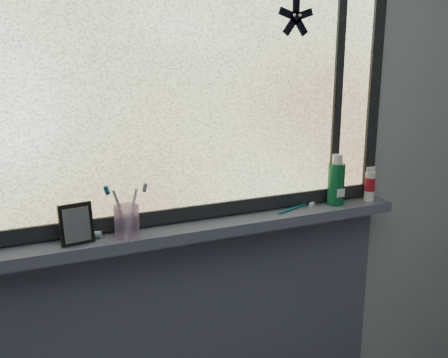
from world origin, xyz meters
name	(u,v)px	position (x,y,z in m)	size (l,w,h in m)	color
wall_back	(188,155)	(0.00, 1.30, 1.25)	(3.00, 0.01, 2.50)	#9EA3A8
windowsill	(197,230)	(0.00, 1.23, 1.00)	(1.62, 0.14, 0.04)	#4A4E62
sill_apron	(193,351)	(0.00, 1.29, 0.49)	(1.62, 0.02, 0.98)	#4A4E62
window_pane	(189,74)	(0.00, 1.28, 1.53)	(1.50, 0.01, 1.00)	silver
frame_bottom	(192,212)	(0.00, 1.28, 1.05)	(1.60, 0.03, 0.05)	black
frame_right	(374,71)	(0.78, 1.28, 1.53)	(0.05, 0.03, 1.10)	black
frame_mullion	(338,72)	(0.60, 1.28, 1.53)	(0.04, 0.03, 1.00)	black
starfish_sticker	(296,17)	(0.40, 1.27, 1.72)	(0.15, 0.02, 0.15)	black
vanity_mirror	(76,224)	(-0.41, 1.21, 1.08)	(0.10, 0.05, 0.13)	black
toothpaste_tube	(85,235)	(-0.38, 1.24, 1.03)	(0.17, 0.04, 0.03)	silver
toothbrush_cup	(127,221)	(-0.25, 1.21, 1.07)	(0.08, 0.08, 0.10)	#B695C5
toothbrush_lying	(293,208)	(0.39, 1.24, 1.03)	(0.21, 0.02, 0.01)	#0B5966
mouthwash_bottle	(336,180)	(0.58, 1.23, 1.12)	(0.07, 0.07, 0.16)	#1B8D50
cream_tube	(370,183)	(0.74, 1.22, 1.09)	(0.04, 0.04, 0.10)	silver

